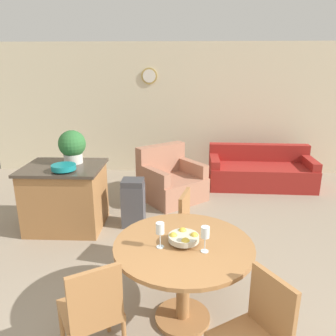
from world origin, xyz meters
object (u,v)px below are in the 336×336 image
Objects in this scene: dining_table at (183,262)px; dining_chair_near_left at (92,309)px; dining_chair_far_side at (194,227)px; teal_bowl at (64,167)px; trash_bin at (133,203)px; dining_chair_near_right at (257,333)px; couch at (260,172)px; wine_glass_right at (205,233)px; fruit_bowl at (184,238)px; potted_plant at (72,146)px; armchair at (171,182)px; wine_glass_left at (160,229)px; kitchen_island at (66,197)px.

dining_chair_near_left is at bearing -143.85° from dining_table.
dining_chair_far_side is at bearing 27.51° from dining_chair_near_left.
dining_chair_near_left is at bearing -66.55° from teal_bowl.
dining_table is 1.71× the size of trash_bin.
dining_chair_near_right reaches higher than couch.
dining_table is at bearing -44.70° from teal_bowl.
couch is (2.18, 4.11, -0.24)m from dining_chair_near_left.
wine_glass_right is at bearing -107.81° from couch.
trash_bin is at bearing 110.83° from fruit_bowl.
dining_chair_near_right is 0.89m from fruit_bowl.
dining_table is at bearing 5.01° from dining_chair_far_side.
potted_plant is (-1.55, 1.93, 0.56)m from dining_table.
potted_plant reaches higher than armchair.
dining_chair_near_right is at bearing -64.67° from trash_bin.
teal_bowl is at bearing -143.71° from couch.
kitchen_island is at bearing 128.38° from wine_glass_left.
dining_chair_far_side is at bearing -22.99° from teal_bowl.
teal_bowl is at bearing 11.64° from dining_chair_near_right.
wine_glass_left and wine_glass_right have the same top height.
fruit_bowl is 0.38× the size of trash_bin.
dining_chair_near_right is 4.09× the size of wine_glass_right.
teal_bowl reaches higher than dining_chair_near_right.
dining_chair_near_left is 2.25m from teal_bowl.
dining_chair_near_left is at bearing 50.01° from dining_chair_near_right.
wine_glass_right reaches higher than dining_chair_near_left.
potted_plant reaches higher than couch.
kitchen_island reaches higher than dining_table.
dining_chair_far_side is at bearing 92.47° from wine_glass_right.
couch is at bearing 167.69° from dining_chair_far_side.
fruit_bowl is 2.95m from armchair.
dining_chair_near_right is at bearing -48.78° from kitchen_island.
dining_table is 0.84m from dining_chair_near_right.
dining_chair_near_right and armchair have the same top height.
couch is (2.21, 1.77, -0.08)m from trash_bin.
dining_chair_near_left is at bearing -143.82° from fruit_bowl.
armchair is (-0.21, 2.89, -0.30)m from dining_table.
wine_glass_right is at bearing -0.93° from dining_chair_near_right.
wine_glass_left is at bearing -6.16° from dining_chair_far_side.
wine_glass_right is at bearing -7.23° from dining_chair_near_left.
dining_chair_near_left and armchair have the same top height.
wine_glass_left reaches higher than dining_table.
dining_chair_far_side is 0.89m from fruit_bowl.
dining_chair_near_left is 0.77m from wine_glass_left.
dining_table is at bearing 144.95° from wine_glass_right.
fruit_bowl is at bearing 5.04° from dining_chair_near_left.
wine_glass_right is 0.32× the size of trash_bin.
potted_plant is at bearing 129.96° from wine_glass_right.
wine_glass_right is (-0.32, 0.55, 0.44)m from dining_chair_near_right.
teal_bowl reaches higher than dining_chair_far_side.
trash_bin is 1.15m from armchair.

